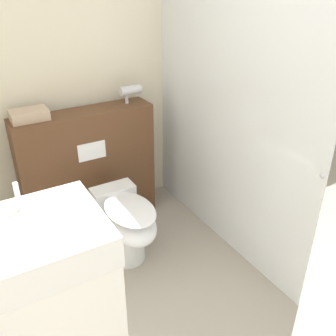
{
  "coord_description": "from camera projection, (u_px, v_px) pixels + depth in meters",
  "views": [
    {
      "loc": [
        -1.12,
        -1.0,
        1.94
      ],
      "look_at": [
        0.12,
        1.11,
        0.65
      ],
      "focal_mm": 40.0,
      "sensor_mm": 36.0,
      "label": 1
    }
  ],
  "objects": [
    {
      "name": "toilet",
      "position": [
        127.0,
        225.0,
        2.7
      ],
      "size": [
        0.33,
        0.63,
        0.52
      ],
      "color": "white",
      "rests_on": "ground_plane"
    },
    {
      "name": "folded_towel",
      "position": [
        29.0,
        115.0,
        2.66
      ],
      "size": [
        0.26,
        0.18,
        0.07
      ],
      "color": "tan",
      "rests_on": "partition_panel"
    },
    {
      "name": "shower_glass",
      "position": [
        225.0,
        120.0,
        2.67
      ],
      "size": [
        0.04,
        1.78,
        2.0
      ],
      "color": "silver",
      "rests_on": "ground_plane"
    },
    {
      "name": "wall_back",
      "position": [
        107.0,
        68.0,
        3.03
      ],
      "size": [
        8.0,
        0.06,
        2.5
      ],
      "color": "beige",
      "rests_on": "ground_plane"
    },
    {
      "name": "sink_vanity",
      "position": [
        46.0,
        310.0,
        1.79
      ],
      "size": [
        0.63,
        0.53,
        1.14
      ],
      "color": "white",
      "rests_on": "ground_plane"
    },
    {
      "name": "partition_panel",
      "position": [
        89.0,
        169.0,
        3.07
      ],
      "size": [
        1.09,
        0.27,
        1.0
      ],
      "color": "#51331E",
      "rests_on": "ground_plane"
    },
    {
      "name": "hair_drier",
      "position": [
        131.0,
        90.0,
        2.99
      ],
      "size": [
        0.2,
        0.07,
        0.14
      ],
      "color": "#B7B7BC",
      "rests_on": "partition_panel"
    }
  ]
}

